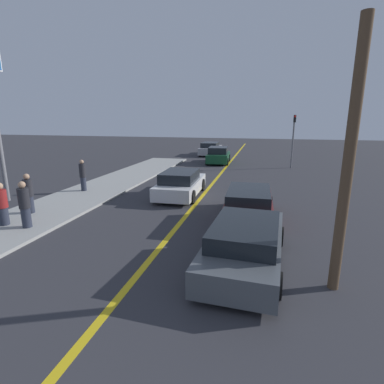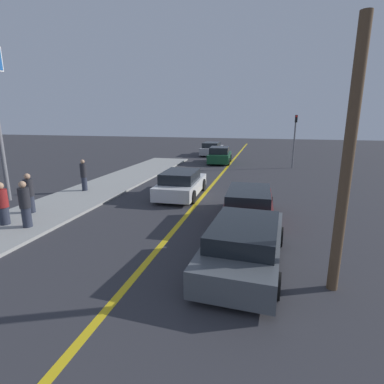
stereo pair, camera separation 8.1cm
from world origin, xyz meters
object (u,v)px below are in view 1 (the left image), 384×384
car_near_right_lane (245,243)px  car_far_distant (181,184)px  pedestrian_near_curb (25,205)px  traffic_light (293,136)px  car_ahead_center (249,206)px  car_parked_left_lot (218,155)px  pedestrian_mid_group (2,204)px  pedestrian_by_sign (83,175)px  utility_pole (348,164)px  pedestrian_far_standing (29,194)px  car_oncoming_far (210,149)px

car_near_right_lane → car_far_distant: size_ratio=1.11×
pedestrian_near_curb → traffic_light: 19.21m
car_ahead_center → car_parked_left_lot: car_parked_left_lot is taller
pedestrian_mid_group → car_near_right_lane: bearing=-5.0°
pedestrian_by_sign → utility_pole: (10.96, -6.78, 1.98)m
car_near_right_lane → pedestrian_near_curb: bearing=177.8°
car_ahead_center → pedestrian_mid_group: bearing=-163.8°
pedestrian_mid_group → pedestrian_by_sign: size_ratio=0.95×
car_near_right_lane → car_far_distant: car_far_distant is taller
car_near_right_lane → traffic_light: 17.29m
car_near_right_lane → pedestrian_near_curb: 7.69m
car_ahead_center → pedestrian_by_sign: bearing=162.0°
traffic_light → utility_pole: size_ratio=0.70×
car_near_right_lane → traffic_light: (2.44, 17.01, 1.89)m
pedestrian_mid_group → utility_pole: bearing=-7.8°
pedestrian_near_curb → pedestrian_mid_group: bearing=179.2°
pedestrian_far_standing → car_parked_left_lot: bearing=72.1°
pedestrian_far_standing → car_far_distant: bearing=41.2°
pedestrian_mid_group → pedestrian_far_standing: (-0.12, 1.42, 0.04)m
pedestrian_by_sign → traffic_light: size_ratio=0.40×
car_near_right_lane → pedestrian_near_curb: pedestrian_near_curb is taller
pedestrian_mid_group → utility_pole: 11.03m
car_near_right_lane → pedestrian_by_sign: bearing=148.9°
pedestrian_near_curb → pedestrian_mid_group: pedestrian_near_curb is taller
car_far_distant → pedestrian_far_standing: (-5.09, -4.45, 0.29)m
pedestrian_near_curb → pedestrian_far_standing: pedestrian_near_curb is taller
pedestrian_by_sign → car_ahead_center: bearing=-16.6°
car_ahead_center → car_parked_left_lot: (-3.44, 14.86, 0.03)m
car_oncoming_far → pedestrian_far_standing: 22.08m
pedestrian_by_sign → utility_pole: size_ratio=0.28×
car_ahead_center → car_oncoming_far: bearing=102.8°
car_parked_left_lot → car_oncoming_far: 5.91m
car_parked_left_lot → pedestrian_by_sign: bearing=-116.7°
car_far_distant → utility_pole: utility_pole is taller
pedestrian_far_standing → car_ahead_center: bearing=8.5°
car_near_right_lane → car_ahead_center: car_ahead_center is taller
car_ahead_center → pedestrian_near_curb: bearing=-161.5°
car_oncoming_far → pedestrian_near_curb: pedestrian_near_curb is taller
car_ahead_center → pedestrian_far_standing: pedestrian_far_standing is taller
car_far_distant → pedestrian_by_sign: (-5.18, -0.55, 0.31)m
pedestrian_near_curb → utility_pole: 10.06m
car_oncoming_far → pedestrian_far_standing: (-3.48, -21.80, 0.26)m
car_ahead_center → car_parked_left_lot: bearing=101.7°
car_near_right_lane → utility_pole: bearing=-15.4°
pedestrian_far_standing → pedestrian_by_sign: (-0.10, 3.90, 0.02)m
pedestrian_mid_group → pedestrian_by_sign: 5.32m
car_ahead_center → pedestrian_by_sign: 9.13m
car_near_right_lane → car_oncoming_far: (-5.27, 23.97, 0.05)m
car_oncoming_far → pedestrian_near_curb: (-2.38, -23.23, 0.28)m
pedestrian_by_sign → pedestrian_far_standing: bearing=-88.6°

